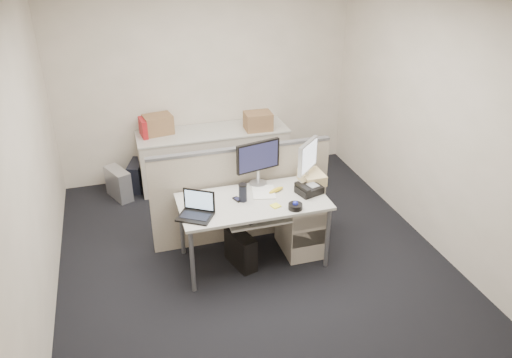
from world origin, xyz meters
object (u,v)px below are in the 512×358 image
object	(u,v)px
laptop	(195,207)
desk_phone	(309,190)
desk	(253,206)
monitor_main	(258,163)

from	to	relation	value
laptop	desk_phone	size ratio (longest dim) A/B	1.31
desk	desk_phone	size ratio (longest dim) A/B	6.16
monitor_main	desk_phone	distance (m)	0.60
laptop	desk_phone	distance (m)	1.23
desk	laptop	size ratio (longest dim) A/B	4.71
laptop	desk	bearing A→B (deg)	46.65
desk	desk_phone	world-z (taller)	desk_phone
desk	desk_phone	bearing A→B (deg)	-1.99
laptop	desk_phone	bearing A→B (deg)	38.62
monitor_main	laptop	size ratio (longest dim) A/B	1.55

